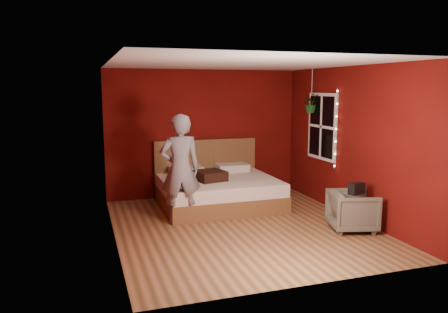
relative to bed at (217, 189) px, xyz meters
The scene contains 10 objects.
floor 1.42m from the bed, 90.64° to the right, with size 4.50×4.50×0.00m, color #98643D.
room_walls 1.95m from the bed, 90.64° to the right, with size 4.04×4.54×2.62m.
window 2.34m from the bed, 14.07° to the right, with size 0.05×0.97×1.27m.
fairy_lights 2.48m from the bed, 27.78° to the right, with size 0.04×0.04×1.45m.
bed is the anchor object (origin of this frame).
person 1.41m from the bed, 135.60° to the right, with size 0.66×0.44×1.82m, color slate.
armchair 2.64m from the bed, 53.08° to the right, with size 0.67×0.69×0.63m, color #666050.
handbag 2.77m from the bed, 56.52° to the right, with size 0.25×0.12×0.18m, color black.
throw_pillow 0.43m from the bed, 134.10° to the right, with size 0.51×0.51×0.18m, color black.
hanging_plant 2.48m from the bed, ahead, with size 0.40×0.37×0.85m.
Camera 1 is at (-2.40, -6.41, 2.24)m, focal length 35.00 mm.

